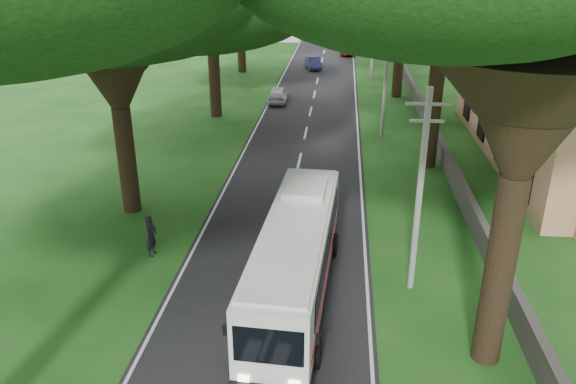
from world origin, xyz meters
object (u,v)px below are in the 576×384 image
(pole_mid, at_px, (386,78))
(pedestrian, at_px, (151,236))
(distant_car_c, at_px, (347,49))
(pole_near, at_px, (420,190))
(pole_far, at_px, (373,37))
(distant_car_a, at_px, (278,94))
(distant_car_b, at_px, (313,63))
(coach_bus, at_px, (296,257))

(pole_mid, relative_size, pedestrian, 4.25)
(distant_car_c, bearing_deg, pole_near, 90.04)
(pole_far, xyz_separation_m, distant_car_a, (-8.50, -11.17, -3.46))
(pole_near, bearing_deg, distant_car_b, 98.09)
(pole_far, relative_size, pedestrian, 4.25)
(pole_near, xyz_separation_m, distant_car_a, (-8.50, 28.83, -3.46))
(pole_near, relative_size, distant_car_a, 1.97)
(distant_car_c, relative_size, pedestrian, 2.39)
(pole_near, xyz_separation_m, distant_car_c, (-2.50, 54.15, -3.50))
(pole_far, distance_m, distant_car_a, 14.46)
(pole_mid, bearing_deg, pole_near, -90.00)
(pole_mid, distance_m, distant_car_b, 25.39)
(distant_car_c, bearing_deg, pole_mid, 91.59)
(pole_mid, relative_size, pole_far, 1.00)
(pole_near, distance_m, pedestrian, 11.53)
(pole_near, relative_size, pole_far, 1.00)
(pole_far, xyz_separation_m, distant_car_c, (-2.50, 14.15, -3.50))
(coach_bus, distance_m, pedestrian, 7.08)
(distant_car_c, xyz_separation_m, pedestrian, (-8.47, -52.63, 0.26))
(coach_bus, bearing_deg, pole_near, 17.61)
(pole_mid, height_order, distant_car_a, pole_mid)
(distant_car_b, xyz_separation_m, pedestrian, (-4.67, -42.82, 0.26))
(distant_car_a, height_order, distant_car_b, distant_car_a)
(pole_near, relative_size, distant_car_b, 2.01)
(pole_near, height_order, pole_far, same)
(pole_mid, bearing_deg, coach_bus, -101.91)
(pole_mid, xyz_separation_m, pole_far, (0.00, 20.00, 0.00))
(coach_bus, distance_m, distant_car_a, 30.26)
(pole_far, bearing_deg, pole_mid, -90.00)
(pole_near, bearing_deg, pedestrian, 172.11)
(distant_car_b, distance_m, distant_car_c, 10.52)
(distant_car_b, xyz_separation_m, distant_car_c, (3.80, 9.81, -0.00))
(pole_far, bearing_deg, pedestrian, -105.90)
(pole_near, height_order, distant_car_a, pole_near)
(distant_car_c, bearing_deg, distant_car_a, 74.07)
(distant_car_a, distance_m, distant_car_b, 15.67)
(pole_far, bearing_deg, distant_car_a, -127.27)
(coach_bus, bearing_deg, pedestrian, 160.95)
(pole_far, distance_m, distant_car_b, 8.41)
(distant_car_b, height_order, pedestrian, pedestrian)
(pole_far, height_order, distant_car_b, pole_far)
(distant_car_b, bearing_deg, coach_bus, -101.12)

